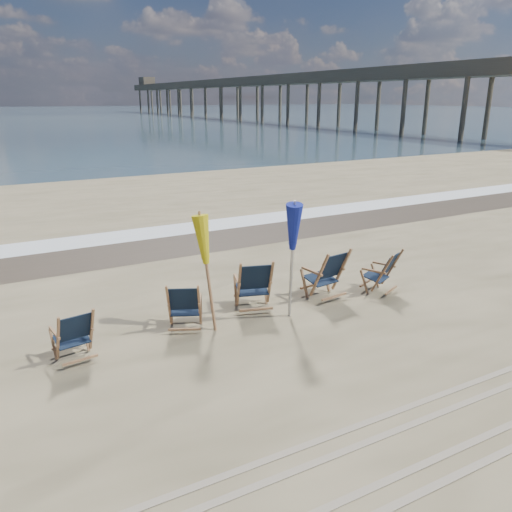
# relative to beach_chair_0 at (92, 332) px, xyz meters

# --- Properties ---
(ocean) EXTENTS (400.00, 400.00, 0.00)m
(ocean) POSITION_rel_beach_chair_0_xyz_m (3.48, 126.83, -0.46)
(ocean) COLOR #364D5A
(ocean) RESTS_ON ground
(surf_foam) EXTENTS (200.00, 1.40, 0.01)m
(surf_foam) POSITION_rel_beach_chair_0_xyz_m (3.48, 7.13, -0.46)
(surf_foam) COLOR silver
(surf_foam) RESTS_ON ground
(wet_sand_strip) EXTENTS (200.00, 2.60, 0.00)m
(wet_sand_strip) POSITION_rel_beach_chair_0_xyz_m (3.48, 5.63, -0.46)
(wet_sand_strip) COLOR #42362A
(wet_sand_strip) RESTS_ON ground
(tire_tracks) EXTENTS (80.00, 1.30, 0.01)m
(tire_tracks) POSITION_rel_beach_chair_0_xyz_m (3.48, -3.97, -0.45)
(tire_tracks) COLOR gray
(tire_tracks) RESTS_ON ground
(beach_chair_0) EXTENTS (0.68, 0.74, 0.92)m
(beach_chair_0) POSITION_rel_beach_chair_0_xyz_m (0.00, 0.00, 0.00)
(beach_chair_0) COLOR black
(beach_chair_0) RESTS_ON ground
(beach_chair_1) EXTENTS (0.84, 0.88, 0.95)m
(beach_chair_1) POSITION_rel_beach_chair_0_xyz_m (1.85, 0.09, 0.02)
(beach_chair_1) COLOR black
(beach_chair_1) RESTS_ON ground
(beach_chair_2) EXTENTS (0.90, 0.95, 1.09)m
(beach_chair_2) POSITION_rel_beach_chair_0_xyz_m (3.40, 0.28, 0.09)
(beach_chair_2) COLOR black
(beach_chair_2) RESTS_ON ground
(beach_chair_3) EXTENTS (0.81, 0.88, 1.10)m
(beach_chair_3) POSITION_rel_beach_chair_0_xyz_m (5.05, 0.22, 0.09)
(beach_chair_3) COLOR black
(beach_chair_3) RESTS_ON ground
(beach_chair_4) EXTENTS (0.84, 0.88, 0.96)m
(beach_chair_4) POSITION_rel_beach_chair_0_xyz_m (6.26, 0.02, 0.02)
(beach_chair_4) COLOR black
(beach_chair_4) RESTS_ON ground
(umbrella_yellow) EXTENTS (0.30, 0.30, 2.06)m
(umbrella_yellow) POSITION_rel_beach_chair_0_xyz_m (2.06, 0.13, 1.08)
(umbrella_yellow) COLOR #9A6B45
(umbrella_yellow) RESTS_ON ground
(umbrella_blue) EXTENTS (0.30, 0.30, 2.27)m
(umbrella_blue) POSITION_rel_beach_chair_0_xyz_m (3.52, -0.27, 1.28)
(umbrella_blue) COLOR #A5A5AD
(umbrella_blue) RESTS_ON ground
(fishing_pier) EXTENTS (4.40, 140.00, 9.30)m
(fishing_pier) POSITION_rel_beach_chair_0_xyz_m (41.48, 72.83, 4.19)
(fishing_pier) COLOR brown
(fishing_pier) RESTS_ON ground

